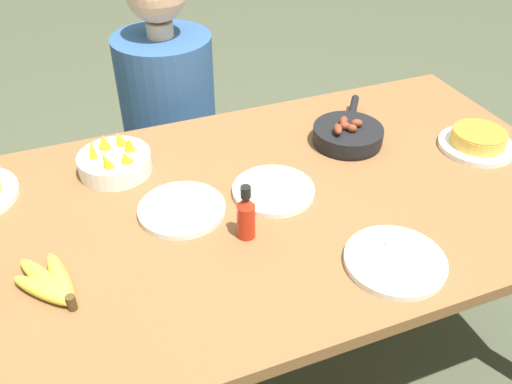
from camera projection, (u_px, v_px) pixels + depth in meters
The scene contains 11 objects.
ground_plane at pixel (256, 366), 1.82m from camera, with size 14.00×14.00×0.00m, color #474C38.
dining_table at pixel (256, 225), 1.45m from camera, with size 1.77×0.95×0.71m.
banana_bunch at pixel (51, 284), 1.14m from camera, with size 0.14×0.19×0.04m.
skillet at pixel (348, 134), 1.61m from camera, with size 0.24×0.29×0.08m.
frittata_plate_side at pixel (479, 142), 1.58m from camera, with size 0.22×0.22×0.06m.
empty_plate_far_left at pixel (273, 190), 1.42m from camera, with size 0.22×0.22×0.02m.
empty_plate_far_right at pixel (182, 209), 1.36m from camera, with size 0.22×0.22×0.02m.
empty_plate_mid_edge at pixel (395, 261), 1.21m from camera, with size 0.23×0.23×0.02m.
fruit_bowl_mango at pixel (115, 161), 1.49m from camera, with size 0.20×0.20×0.11m.
hot_sauce_bottle at pixel (246, 215), 1.25m from camera, with size 0.04×0.04×0.14m.
person_figure at pixel (172, 144), 2.07m from camera, with size 0.38×0.38×1.14m.
Camera 1 is at (-0.40, -1.02, 1.57)m, focal length 38.00 mm.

